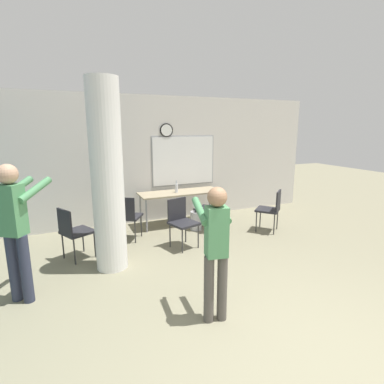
% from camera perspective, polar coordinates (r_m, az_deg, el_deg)
% --- Properties ---
extents(ground_plane, '(24.00, 24.00, 0.00)m').
position_cam_1_polar(ground_plane, '(3.23, 24.96, -30.06)').
color(ground_plane, gray).
extents(wall_back, '(8.00, 0.15, 2.80)m').
position_cam_1_polar(wall_back, '(6.87, -6.79, 6.18)').
color(wall_back, silver).
rests_on(wall_back, ground_plane).
extents(support_pillar, '(0.46, 0.46, 2.80)m').
position_cam_1_polar(support_pillar, '(4.52, -15.84, 2.62)').
color(support_pillar, white).
rests_on(support_pillar, ground_plane).
extents(folding_table, '(1.81, 0.64, 0.73)m').
position_cam_1_polar(folding_table, '(6.59, -2.19, -0.37)').
color(folding_table, tan).
rests_on(folding_table, ground_plane).
extents(bottle_on_table, '(0.07, 0.07, 0.26)m').
position_cam_1_polar(bottle_on_table, '(6.50, -2.99, 0.79)').
color(bottle_on_table, silver).
rests_on(bottle_on_table, folding_table).
extents(waste_bin, '(0.24, 0.24, 0.39)m').
position_cam_1_polar(waste_bin, '(6.31, 0.80, -5.48)').
color(waste_bin, '#B2B2B7').
rests_on(waste_bin, ground_plane).
extents(chair_table_front, '(0.55, 0.55, 0.87)m').
position_cam_1_polar(chair_table_front, '(5.36, -2.02, -5.20)').
color(chair_table_front, '#232328').
rests_on(chair_table_front, ground_plane).
extents(chair_table_right, '(0.61, 0.61, 0.87)m').
position_cam_1_polar(chair_table_right, '(6.22, 3.59, -2.76)').
color(chair_table_right, '#232328').
rests_on(chair_table_right, ground_plane).
extents(chair_table_left, '(0.61, 0.61, 0.87)m').
position_cam_1_polar(chair_table_left, '(5.76, -12.23, -4.23)').
color(chair_table_left, '#232328').
rests_on(chair_table_left, ground_plane).
extents(chair_near_pillar, '(0.59, 0.59, 0.87)m').
position_cam_1_polar(chair_near_pillar, '(5.20, -21.66, -6.66)').
color(chair_near_pillar, '#232328').
rests_on(chair_near_pillar, ground_plane).
extents(chair_mid_room, '(0.62, 0.62, 0.87)m').
position_cam_1_polar(chair_mid_room, '(6.34, 14.86, -2.85)').
color(chair_mid_room, '#232328').
rests_on(chair_mid_room, ground_plane).
extents(person_playing_front, '(0.41, 0.63, 1.52)m').
position_cam_1_polar(person_playing_front, '(3.26, 4.51, -9.82)').
color(person_playing_front, '#514C47').
rests_on(person_playing_front, ground_plane).
extents(person_watching_back, '(0.62, 0.68, 1.71)m').
position_cam_1_polar(person_watching_back, '(4.14, -30.59, -5.07)').
color(person_watching_back, '#2D3347').
rests_on(person_watching_back, ground_plane).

